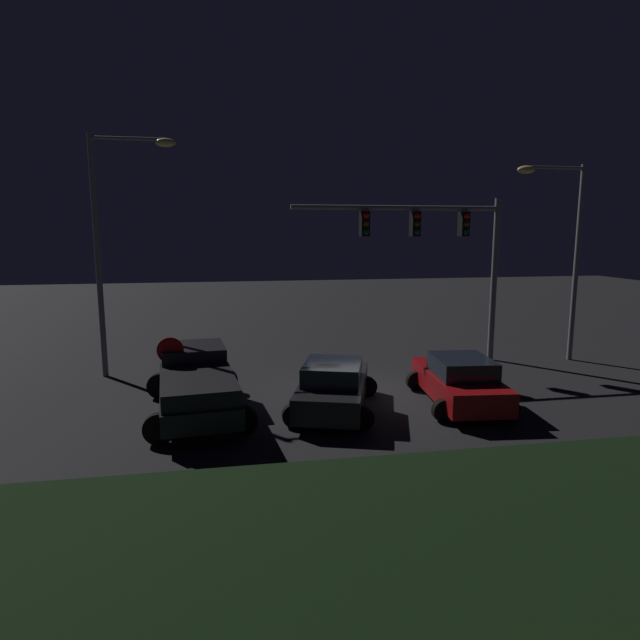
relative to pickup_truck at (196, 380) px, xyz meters
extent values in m
plane|color=black|center=(4.93, 1.57, -1.00)|extent=(80.00, 80.00, 0.00)
cube|color=black|center=(4.93, -7.49, -0.95)|extent=(23.60, 6.86, 0.10)
cube|color=black|center=(0.02, -0.17, -0.32)|extent=(2.55, 5.58, 0.55)
cube|color=black|center=(-0.11, 1.01, 0.38)|extent=(2.03, 2.08, 0.85)
cube|color=black|center=(-0.11, 1.01, 0.50)|extent=(1.91, 1.69, 0.51)
cube|color=black|center=(0.13, -1.25, 0.18)|extent=(2.22, 3.21, 0.45)
cylinder|color=black|center=(-1.21, 1.65, -0.60)|extent=(0.80, 0.22, 0.80)
cylinder|color=black|center=(0.84, 1.87, -0.60)|extent=(0.80, 0.22, 0.80)
cylinder|color=black|center=(-0.80, -2.21, -0.60)|extent=(0.80, 0.22, 0.80)
cylinder|color=black|center=(1.24, -2.00, -0.60)|extent=(0.80, 0.22, 0.80)
cube|color=maroon|center=(7.82, -0.56, -0.39)|extent=(2.23, 4.56, 0.70)
cube|color=black|center=(7.80, -0.81, 0.24)|extent=(1.79, 2.15, 0.55)
cylinder|color=black|center=(7.06, 1.02, -0.68)|extent=(0.64, 0.22, 0.64)
cylinder|color=black|center=(8.89, 0.83, -0.68)|extent=(0.64, 0.22, 0.64)
cylinder|color=black|center=(6.76, -1.96, -0.68)|extent=(0.64, 0.22, 0.64)
cylinder|color=black|center=(8.59, -2.14, -0.68)|extent=(0.64, 0.22, 0.64)
cube|color=black|center=(3.95, -0.47, -0.39)|extent=(3.05, 4.74, 0.70)
cube|color=black|center=(3.88, -0.71, 0.24)|extent=(2.13, 2.39, 0.55)
cylinder|color=black|center=(3.53, 1.24, -0.68)|extent=(0.64, 0.22, 0.64)
cylinder|color=black|center=(5.28, 0.68, -0.68)|extent=(0.64, 0.22, 0.64)
cylinder|color=black|center=(2.62, -1.61, -0.68)|extent=(0.64, 0.22, 0.64)
cylinder|color=black|center=(4.38, -2.17, -0.68)|extent=(0.64, 0.22, 0.64)
cylinder|color=slate|center=(11.57, 4.56, 2.25)|extent=(0.24, 0.24, 6.50)
cylinder|color=slate|center=(7.47, 4.56, 5.10)|extent=(8.20, 0.18, 0.18)
cube|color=black|center=(10.17, 4.56, 4.50)|extent=(0.32, 0.44, 0.95)
sphere|color=red|center=(10.17, 4.33, 4.80)|extent=(0.22, 0.22, 0.22)
sphere|color=#59380A|center=(10.17, 4.33, 4.50)|extent=(0.22, 0.22, 0.22)
sphere|color=#0C4719|center=(10.17, 4.33, 4.20)|extent=(0.22, 0.22, 0.22)
cube|color=black|center=(8.17, 4.56, 4.50)|extent=(0.32, 0.44, 0.95)
sphere|color=red|center=(8.17, 4.33, 4.80)|extent=(0.22, 0.22, 0.22)
sphere|color=#59380A|center=(8.17, 4.33, 4.50)|extent=(0.22, 0.22, 0.22)
sphere|color=#0C4719|center=(8.17, 4.33, 4.20)|extent=(0.22, 0.22, 0.22)
cube|color=black|center=(6.17, 4.56, 4.50)|extent=(0.32, 0.44, 0.95)
sphere|color=red|center=(6.17, 4.33, 4.80)|extent=(0.22, 0.22, 0.22)
sphere|color=#59380A|center=(6.17, 4.33, 4.50)|extent=(0.22, 0.22, 0.22)
sphere|color=#0C4719|center=(6.17, 4.33, 4.20)|extent=(0.22, 0.22, 0.22)
cylinder|color=slate|center=(-3.46, 4.70, 3.26)|extent=(0.20, 0.20, 8.52)
cylinder|color=slate|center=(-2.22, 4.70, 7.37)|extent=(2.47, 0.12, 0.12)
ellipsoid|color=#F9CC72|center=(-0.99, 4.70, 7.27)|extent=(0.70, 0.44, 0.30)
cylinder|color=slate|center=(14.80, 4.00, 2.89)|extent=(0.20, 0.20, 7.79)
cylinder|color=slate|center=(13.57, 4.00, 6.64)|extent=(2.45, 0.12, 0.12)
ellipsoid|color=#F9CC72|center=(12.35, 4.00, 6.54)|extent=(0.70, 0.44, 0.30)
cylinder|color=slate|center=(-0.69, 0.21, 0.10)|extent=(0.07, 0.07, 2.20)
cylinder|color=#B20C0F|center=(-0.69, 0.18, 0.85)|extent=(0.76, 0.03, 0.76)
camera|label=1|loc=(0.86, -15.33, 4.22)|focal=30.09mm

